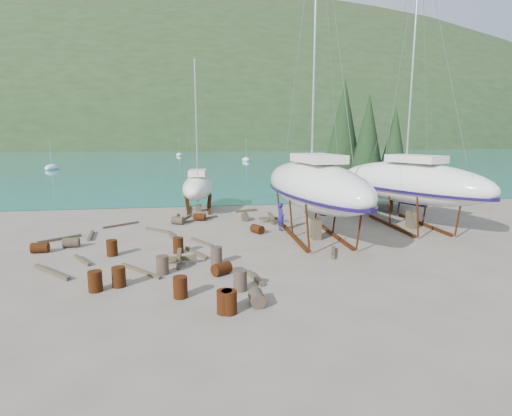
{
  "coord_description": "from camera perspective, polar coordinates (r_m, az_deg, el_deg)",
  "views": [
    {
      "loc": [
        -2.29,
        -21.56,
        6.45
      ],
      "look_at": [
        1.31,
        3.0,
        1.94
      ],
      "focal_mm": 28.0,
      "sensor_mm": 36.0,
      "label": 1
    }
  ],
  "objects": [
    {
      "name": "worker",
      "position": [
        27.44,
        3.57,
        -1.25
      ],
      "size": [
        0.6,
        0.78,
        1.92
      ],
      "primitive_type": "imported",
      "rotation": [
        0.0,
        0.0,
        1.79
      ],
      "color": "navy",
      "rests_on": "ground"
    },
    {
      "name": "timber_15",
      "position": [
        30.53,
        -18.72,
        -2.3
      ],
      "size": [
        2.28,
        1.77,
        0.15
      ],
      "primitive_type": "cube",
      "rotation": [
        0.0,
        0.0,
        2.22
      ],
      "color": "brown",
      "rests_on": "ground"
    },
    {
      "name": "timber_pile_fore",
      "position": [
        20.79,
        -10.95,
        -7.09
      ],
      "size": [
        1.8,
        1.8,
        0.6
      ],
      "color": "brown",
      "rests_on": "ground"
    },
    {
      "name": "drum_2",
      "position": [
        25.38,
        -28.48,
        -5.01
      ],
      "size": [
        0.9,
        0.62,
        0.58
      ],
      "primitive_type": "cylinder",
      "rotation": [
        1.57,
        0.0,
        1.61
      ],
      "color": "#4F260D",
      "rests_on": "ground"
    },
    {
      "name": "drum_3",
      "position": [
        15.04,
        -3.85,
        -13.27
      ],
      "size": [
        0.58,
        0.58,
        0.88
      ],
      "primitive_type": "cylinder",
      "color": "#4F260D",
      "rests_on": "ground"
    },
    {
      "name": "moored_boat_far",
      "position": [
        131.82,
        -10.9,
        7.49
      ],
      "size": [
        2.0,
        5.0,
        6.05
      ],
      "color": "white",
      "rests_on": "ground"
    },
    {
      "name": "drum_12",
      "position": [
        19.03,
        -4.94,
        -8.62
      ],
      "size": [
        1.05,
        0.99,
        0.58
      ],
      "primitive_type": "cylinder",
      "rotation": [
        1.57,
        0.0,
        2.22
      ],
      "color": "#4F260D",
      "rests_on": "ground"
    },
    {
      "name": "timber_9",
      "position": [
        31.92,
        -9.94,
        -1.37
      ],
      "size": [
        0.8,
        2.11,
        0.15
      ],
      "primitive_type": "cube",
      "rotation": [
        0.0,
        0.0,
        2.83
      ],
      "color": "brown",
      "rests_on": "ground"
    },
    {
      "name": "cypress_back_left",
      "position": [
        37.96,
        12.37,
        10.39
      ],
      "size": [
        4.14,
        4.14,
        11.5
      ],
      "color": "black",
      "rests_on": "ground"
    },
    {
      "name": "small_sailboat_shore",
      "position": [
        34.98,
        -8.3,
        3.04
      ],
      "size": [
        3.23,
        8.15,
        12.71
      ],
      "rotation": [
        0.0,
        0.0,
        -0.09
      ],
      "color": "white",
      "rests_on": "ground"
    },
    {
      "name": "cypress_far_right",
      "position": [
        38.89,
        19.09,
        7.92
      ],
      "size": [
        3.24,
        3.24,
        9.0
      ],
      "color": "black",
      "rests_on": "ground"
    },
    {
      "name": "drum_8",
      "position": [
        23.13,
        -19.87,
        -5.38
      ],
      "size": [
        0.58,
        0.58,
        0.88
      ],
      "primitive_type": "cylinder",
      "color": "#4F260D",
      "rests_on": "ground"
    },
    {
      "name": "drum_11",
      "position": [
        30.75,
        -1.59,
        -1.25
      ],
      "size": [
        0.6,
        0.89,
        0.58
      ],
      "primitive_type": "cylinder",
      "rotation": [
        1.57,
        0.0,
        3.12
      ],
      "color": "#2D2823",
      "rests_on": "ground"
    },
    {
      "name": "drum_1",
      "position": [
        15.75,
        0.11,
        -12.71
      ],
      "size": [
        0.6,
        0.89,
        0.58
      ],
      "primitive_type": "cylinder",
      "rotation": [
        1.57,
        0.0,
        3.16
      ],
      "color": "#2D2823",
      "rests_on": "ground"
    },
    {
      "name": "timber_pile_aft",
      "position": [
        30.13,
        2.17,
        -1.47
      ],
      "size": [
        1.8,
        1.8,
        0.6
      ],
      "color": "brown",
      "rests_on": "ground"
    },
    {
      "name": "drum_4",
      "position": [
        30.92,
        -8.07,
        -1.29
      ],
      "size": [
        1.0,
        0.8,
        0.58
      ],
      "primitive_type": "cylinder",
      "rotation": [
        1.57,
        0.0,
        1.3
      ],
      "color": "#4F260D",
      "rests_on": "ground"
    },
    {
      "name": "drum_7",
      "position": [
        15.08,
        -4.51,
        -13.21
      ],
      "size": [
        0.58,
        0.58,
        0.88
      ],
      "primitive_type": "cylinder",
      "color": "#4F260D",
      "rests_on": "ground"
    },
    {
      "name": "drum_16",
      "position": [
        19.49,
        -13.21,
        -7.93
      ],
      "size": [
        0.58,
        0.58,
        0.88
      ],
      "primitive_type": "cylinder",
      "color": "#2D2823",
      "rests_on": "ground"
    },
    {
      "name": "cypress_near_right",
      "position": [
        36.68,
        15.64,
        8.9
      ],
      "size": [
        3.6,
        3.6,
        10.0
      ],
      "color": "black",
      "rests_on": "ground"
    },
    {
      "name": "timber_10",
      "position": [
        31.19,
        -7.8,
        -1.57
      ],
      "size": [
        2.59,
        2.0,
        0.16
      ],
      "primitive_type": "cube",
      "rotation": [
        0.0,
        0.0,
        2.21
      ],
      "color": "brown",
      "rests_on": "ground"
    },
    {
      "name": "timber_17",
      "position": [
        27.89,
        -26.23,
        -3.97
      ],
      "size": [
        2.2,
        1.72,
        0.16
      ],
      "primitive_type": "cube",
      "rotation": [
        0.0,
        0.0,
        2.22
      ],
      "color": "brown",
      "rests_on": "ground"
    },
    {
      "name": "timber_6",
      "position": [
        34.3,
        -1.42,
        -0.37
      ],
      "size": [
        1.97,
        0.81,
        0.19
      ],
      "primitive_type": "cube",
      "rotation": [
        0.0,
        0.0,
        1.89
      ],
      "color": "brown",
      "rests_on": "ground"
    },
    {
      "name": "cypress_mid_right",
      "position": [
        35.54,
        19.11,
        7.28
      ],
      "size": [
        3.06,
        3.06,
        8.5
      ],
      "color": "black",
      "rests_on": "ground"
    },
    {
      "name": "timber_2",
      "position": [
        27.96,
        -22.52,
        -3.64
      ],
      "size": [
        0.54,
        2.4,
        0.19
      ],
      "primitive_type": "cube",
      "rotation": [
        0.0,
        0.0,
        0.15
      ],
      "color": "brown",
      "rests_on": "ground"
    },
    {
      "name": "timber_1",
      "position": [
        22.56,
        10.97,
        -6.24
      ],
      "size": [
        0.89,
        1.95,
        0.19
      ],
      "primitive_type": "cube",
      "rotation": [
        0.0,
        0.0,
        2.78
      ],
      "color": "brown",
      "rests_on": "ground"
    },
    {
      "name": "drum_0",
      "position": [
        18.26,
        -21.99,
        -9.68
      ],
      "size": [
        0.58,
        0.58,
        0.88
      ],
      "primitive_type": "cylinder",
      "color": "#4F260D",
      "rests_on": "ground"
    },
    {
      "name": "bay_water",
      "position": [
        336.62,
        -8.04,
        9.11
      ],
      "size": [
        700.0,
        700.0,
        0.0
      ],
      "primitive_type": "plane",
      "color": "teal",
      "rests_on": "ground"
    },
    {
      "name": "drum_6",
      "position": [
        26.69,
        0.19,
        -3.03
      ],
      "size": [
        0.95,
        1.05,
        0.58
      ],
      "primitive_type": "cylinder",
      "rotation": [
        1.57,
        0.0,
        0.55
      ],
      "color": "#4F260D",
      "rests_on": "ground"
    },
    {
      "name": "far_house_left",
      "position": [
        219.31,
        -23.87,
        8.52
      ],
      "size": [
        6.6,
        5.6,
        5.6
      ],
      "color": "beige",
      "rests_on": "ground"
    },
    {
      "name": "ground",
      "position": [
        22.62,
        -2.19,
        -6.27
      ],
      "size": [
        600.0,
        600.0,
        0.0
      ],
      "primitive_type": "plane",
      "color": "#665D50",
      "rests_on": "ground"
    },
    {
      "name": "timber_7",
      "position": [
        18.34,
        -0.11,
        -9.98
      ],
      "size": [
        0.53,
        1.81,
        0.17
      ],
      "primitive_type": "cube",
      "rotation": [
        0.0,
        0.0,
        0.2
      ],
      "color": "brown",
      "rests_on": "ground"
    },
    {
      "name": "large_sailboat_far",
      "position": [
        30.4,
        21.09,
        3.48
      ],
      "size": [
        8.42,
        12.79,
        19.62
      ],
      "rotation": [
        0.0,
        0.0,
        0.43
      ],
      "color": "white",
      "rests_on": "ground"
    },
    {
      "name": "drum_13",
      "position": [
        16.64,
        -10.76,
        -11.05
      ],
      "size": [
        0.58,
        0.58,
        0.88
      ],
      "primitive_type": "cylinder",
      "color": "#4F260D",
      "rests_on": "ground"
    },
    {
      "name": "drum_9",
      "position": [
        29.91,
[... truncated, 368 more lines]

